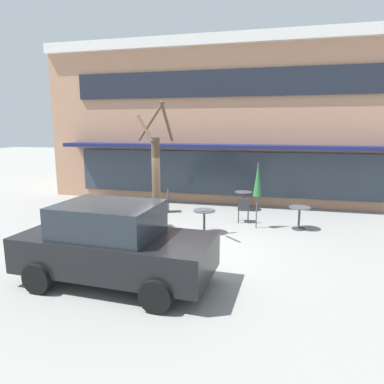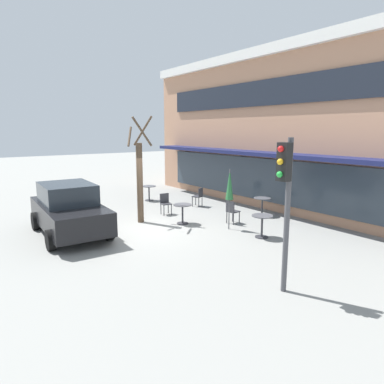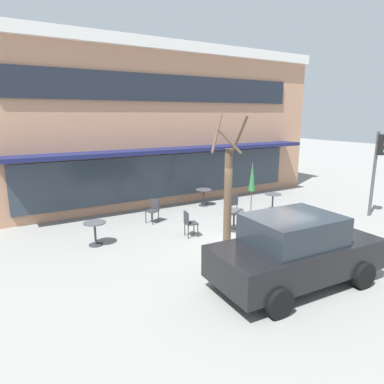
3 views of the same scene
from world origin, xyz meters
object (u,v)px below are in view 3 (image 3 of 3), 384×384
object	(u,v)px
cafe_table_mid_patio	(273,199)
cafe_chair_1	(189,222)
cafe_chair_0	(153,209)
traffic_light_pole	(378,160)
cafe_table_near_wall	(204,195)
cafe_chair_2	(232,203)
street_tree	(228,193)
cafe_table_by_tree	(234,217)
cafe_table_streetside	(95,230)
patio_umbrella_green_folded	(252,177)
parked_sedan	(295,250)

from	to	relation	value
cafe_table_mid_patio	cafe_chair_1	bearing A→B (deg)	-169.05
cafe_chair_0	traffic_light_pole	distance (m)	9.01
cafe_chair_1	traffic_light_pole	size ratio (longest dim) A/B	0.26
cafe_table_mid_patio	cafe_chair_1	distance (m)	4.74
cafe_table_near_wall	cafe_table_mid_patio	bearing A→B (deg)	-47.70
cafe_chair_2	traffic_light_pole	bearing A→B (deg)	-31.72
street_tree	traffic_light_pole	xyz separation A→B (m)	(7.10, -0.27, 0.54)
cafe_table_near_wall	cafe_chair_2	xyz separation A→B (m)	(0.18, -1.89, 0.01)
cafe_chair_1	cafe_chair_2	distance (m)	3.06
cafe_chair_0	street_tree	size ratio (longest dim) A/B	0.22
street_tree	traffic_light_pole	distance (m)	7.12
cafe_table_near_wall	cafe_chair_1	distance (m)	4.09
cafe_table_near_wall	cafe_table_by_tree	bearing A→B (deg)	-105.04
cafe_table_streetside	street_tree	bearing A→B (deg)	-33.63
cafe_table_streetside	patio_umbrella_green_folded	distance (m)	6.30
cafe_table_by_tree	cafe_chair_0	size ratio (longest dim) A/B	0.85
cafe_chair_1	parked_sedan	world-z (taller)	parked_sedan
cafe_table_mid_patio	cafe_chair_0	xyz separation A→B (m)	(-5.03, 1.17, 0.01)
cafe_table_streetside	cafe_chair_2	distance (m)	5.73
cafe_table_streetside	cafe_chair_2	xyz separation A→B (m)	(5.71, 0.42, 0.01)
cafe_table_by_tree	traffic_light_pole	xyz separation A→B (m)	(5.92, -1.44, 1.78)
cafe_table_mid_patio	parked_sedan	bearing A→B (deg)	-129.35
cafe_table_near_wall	street_tree	xyz separation A→B (m)	(-2.09, -4.60, 1.24)
patio_umbrella_green_folded	parked_sedan	bearing A→B (deg)	-119.76
cafe_table_mid_patio	parked_sedan	size ratio (longest dim) A/B	0.18
cafe_table_near_wall	cafe_table_by_tree	xyz separation A→B (m)	(-0.92, -3.42, 0.00)
cafe_table_mid_patio	patio_umbrella_green_folded	bearing A→B (deg)	-170.88
cafe_table_by_tree	cafe_chair_0	xyz separation A→B (m)	(-2.06, 2.34, 0.01)
cafe_chair_0	cafe_table_by_tree	bearing A→B (deg)	-48.72
patio_umbrella_green_folded	parked_sedan	distance (m)	5.63
traffic_light_pole	cafe_table_streetside	bearing A→B (deg)	166.35
cafe_table_near_wall	parked_sedan	bearing A→B (deg)	-106.05
cafe_table_near_wall	street_tree	bearing A→B (deg)	-114.48
cafe_table_mid_patio	street_tree	distance (m)	4.92
cafe_table_streetside	cafe_table_mid_patio	distance (m)	7.58
cafe_table_near_wall	cafe_chair_2	world-z (taller)	cafe_chair_2
cafe_chair_0	cafe_chair_1	xyz separation A→B (m)	(0.37, -2.07, 0.00)
street_tree	cafe_chair_2	bearing A→B (deg)	50.02
cafe_table_by_tree	cafe_table_mid_patio	size ratio (longest dim) A/B	1.00
street_tree	cafe_chair_1	bearing A→B (deg)	109.36
patio_umbrella_green_folded	cafe_chair_0	world-z (taller)	patio_umbrella_green_folded
cafe_table_near_wall	street_tree	world-z (taller)	street_tree
cafe_table_streetside	cafe_chair_0	bearing A→B (deg)	25.67
cafe_table_streetside	cafe_table_by_tree	size ratio (longest dim) A/B	1.00
cafe_table_mid_patio	patio_umbrella_green_folded	size ratio (longest dim) A/B	0.35
traffic_light_pole	cafe_table_by_tree	bearing A→B (deg)	166.29
cafe_chair_0	parked_sedan	bearing A→B (deg)	-82.05
cafe_table_streetside	parked_sedan	xyz separation A→B (m)	(3.43, -5.01, 0.36)
cafe_table_by_tree	cafe_chair_2	xyz separation A→B (m)	(1.10, 1.54, 0.01)
traffic_light_pole	cafe_table_mid_patio	bearing A→B (deg)	138.46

